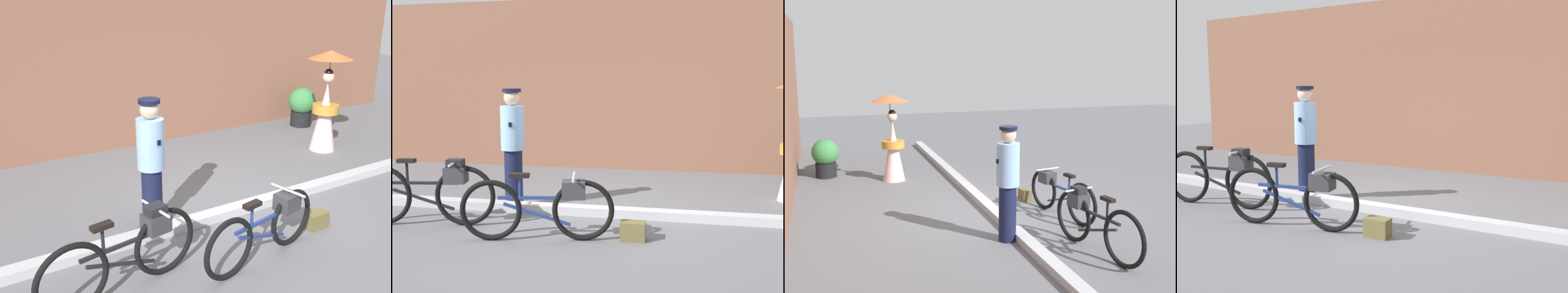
{
  "view_description": "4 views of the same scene",
  "coord_description": "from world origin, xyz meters",
  "views": [
    {
      "loc": [
        -3.32,
        -4.57,
        2.98
      ],
      "look_at": [
        -0.26,
        0.61,
        0.85
      ],
      "focal_mm": 41.64,
      "sensor_mm": 36.0,
      "label": 1
    },
    {
      "loc": [
        1.1,
        -5.64,
        1.77
      ],
      "look_at": [
        -0.04,
        0.21,
        0.93
      ],
      "focal_mm": 39.53,
      "sensor_mm": 36.0,
      "label": 2
    },
    {
      "loc": [
        -7.83,
        2.75,
        2.78
      ],
      "look_at": [
        0.08,
        0.24,
        1.22
      ],
      "focal_mm": 46.22,
      "sensor_mm": 36.0,
      "label": 3
    },
    {
      "loc": [
        3.0,
        -5.04,
        1.67
      ],
      "look_at": [
        -0.11,
        0.46,
        0.84
      ],
      "focal_mm": 39.67,
      "sensor_mm": 36.0,
      "label": 4
    }
  ],
  "objects": [
    {
      "name": "ground_plane",
      "position": [
        0.0,
        0.0,
        0.0
      ],
      "size": [
        30.0,
        30.0,
        0.0
      ],
      "primitive_type": "plane",
      "color": "slate"
    },
    {
      "name": "building_wall",
      "position": [
        0.0,
        3.55,
        1.79
      ],
      "size": [
        14.0,
        0.4,
        3.57
      ],
      "primitive_type": "cube",
      "color": "brown",
      "rests_on": "ground_plane"
    },
    {
      "name": "sidewalk_curb",
      "position": [
        0.0,
        0.0,
        0.06
      ],
      "size": [
        14.0,
        0.2,
        0.12
      ],
      "primitive_type": "cube",
      "color": "#B2B2B7",
      "rests_on": "ground_plane"
    },
    {
      "name": "bicycle_near_officer",
      "position": [
        -1.9,
        -0.81,
        0.45
      ],
      "size": [
        1.83,
        0.49,
        0.86
      ],
      "color": "black",
      "rests_on": "ground_plane"
    },
    {
      "name": "bicycle_far_side",
      "position": [
        -0.32,
        -1.06,
        0.4
      ],
      "size": [
        1.75,
        0.51,
        0.79
      ],
      "color": "black",
      "rests_on": "ground_plane"
    },
    {
      "name": "person_officer",
      "position": [
        -1.14,
        0.2,
        0.93
      ],
      "size": [
        0.34,
        0.38,
        1.73
      ],
      "color": "#141938",
      "rests_on": "ground_plane"
    },
    {
      "name": "backpack_on_pavement",
      "position": [
        0.7,
        -0.86,
        0.11
      ],
      "size": [
        0.29,
        0.17,
        0.22
      ],
      "color": "brown",
      "rests_on": "ground_plane"
    }
  ]
}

